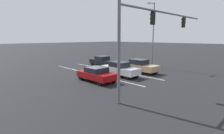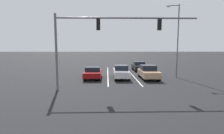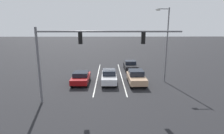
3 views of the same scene
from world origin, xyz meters
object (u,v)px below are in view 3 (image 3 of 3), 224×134
car_silver_midlane_front (109,76)px  car_black_leftlane_second (130,65)px  traffic_signal_gantry (82,47)px  street_lamp_left_shoulder (166,41)px  car_tan_leftlane_front (136,77)px  car_maroon_rightlane_front (81,77)px

car_silver_midlane_front → car_black_leftlane_second: (-3.40, -6.75, -0.08)m
car_silver_midlane_front → traffic_signal_gantry: bearing=68.0°
traffic_signal_gantry → street_lamp_left_shoulder: bearing=-146.8°
car_silver_midlane_front → traffic_signal_gantry: 7.26m
car_tan_leftlane_front → traffic_signal_gantry: traffic_signal_gantry is taller
car_silver_midlane_front → car_maroon_rightlane_front: car_silver_midlane_front is taller
car_maroon_rightlane_front → car_silver_midlane_front: bearing=-178.6°
car_tan_leftlane_front → car_black_leftlane_second: car_tan_leftlane_front is taller
car_black_leftlane_second → traffic_signal_gantry: size_ratio=0.36×
traffic_signal_gantry → street_lamp_left_shoulder: size_ratio=1.39×
traffic_signal_gantry → street_lamp_left_shoulder: (-8.94, -5.86, 0.03)m
car_tan_leftlane_front → traffic_signal_gantry: bearing=43.4°
car_black_leftlane_second → street_lamp_left_shoulder: 8.37m
car_maroon_rightlane_front → traffic_signal_gantry: traffic_signal_gantry is taller
car_tan_leftlane_front → street_lamp_left_shoulder: size_ratio=0.48×
traffic_signal_gantry → car_black_leftlane_second: bearing=-114.7°
street_lamp_left_shoulder → traffic_signal_gantry: bearing=33.2°
traffic_signal_gantry → car_silver_midlane_front: bearing=-112.0°
car_silver_midlane_front → car_black_leftlane_second: size_ratio=1.04×
car_tan_leftlane_front → car_black_leftlane_second: (-0.21, -7.15, -0.08)m
car_maroon_rightlane_front → street_lamp_left_shoulder: 10.90m
car_tan_leftlane_front → traffic_signal_gantry: (5.44, 5.14, 4.09)m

